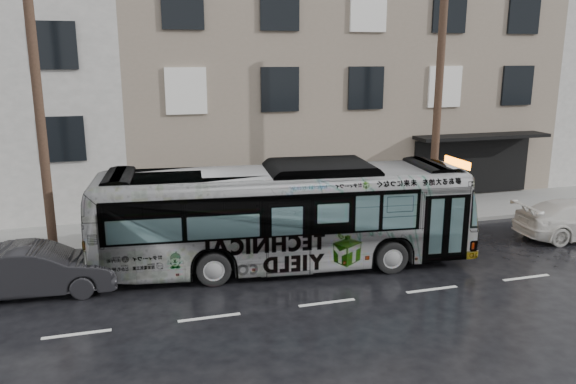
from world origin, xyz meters
name	(u,v)px	position (x,y,z in m)	size (l,w,h in m)	color
ground	(300,270)	(0.00, 0.00, 0.00)	(120.00, 120.00, 0.00)	black
sidewalk	(263,224)	(0.00, 4.90, 0.07)	(90.00, 3.60, 0.15)	gray
building_taupe	(319,76)	(5.00, 12.70, 5.50)	(20.00, 12.00, 11.00)	gray
utility_pole_front	(438,107)	(6.50, 3.30, 4.65)	(0.30, 0.30, 9.00)	#452F22
utility_pole_rear	(40,118)	(-7.50, 3.30, 4.65)	(0.30, 0.30, 9.00)	#452F22
sign_post	(457,189)	(7.60, 3.30, 1.35)	(0.06, 0.06, 2.40)	slate
bus	(284,216)	(-0.36, 0.53, 1.65)	(2.78, 11.88, 3.31)	#B2B2B2
dark_sedan	(37,270)	(-7.58, 0.32, 0.71)	(1.51, 4.33, 1.43)	black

